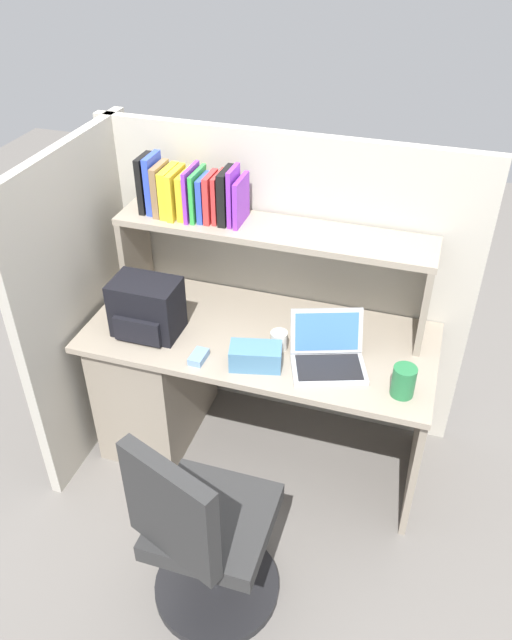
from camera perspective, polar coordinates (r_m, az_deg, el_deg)
ground_plane at (r=3.37m, az=0.26°, el=-11.37°), size 8.00×8.00×0.00m
desk at (r=3.19m, az=-6.43°, el=-4.79°), size 1.60×0.70×0.73m
cubicle_partition_rear at (r=3.15m, az=2.36°, el=3.23°), size 1.84×0.05×1.55m
cubicle_partition_left at (r=3.13m, az=-15.03°, el=1.62°), size 0.05×1.06×1.55m
overhead_hutch at (r=2.84m, az=1.53°, el=6.61°), size 1.44×0.28×0.45m
reference_books_on_shelf at (r=2.87m, az=-5.98°, el=11.42°), size 0.48×0.20×0.27m
laptop at (r=2.70m, az=6.53°, el=-3.10°), size 0.38×0.35×0.22m
backpack at (r=2.87m, az=-9.93°, el=1.05°), size 0.30×0.22×0.26m
computer_mouse at (r=2.74m, az=-5.23°, el=-3.35°), size 0.06×0.11×0.03m
paper_cup at (r=2.77m, az=2.10°, el=-1.86°), size 0.08×0.08×0.09m
tissue_box at (r=2.67m, az=-0.04°, el=-3.31°), size 0.24×0.17×0.10m
snack_canister at (r=2.59m, az=13.23°, el=-5.42°), size 0.10×0.10×0.13m
office_chair at (r=2.53m, az=-4.76°, el=-19.24°), size 0.53×0.55×0.93m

